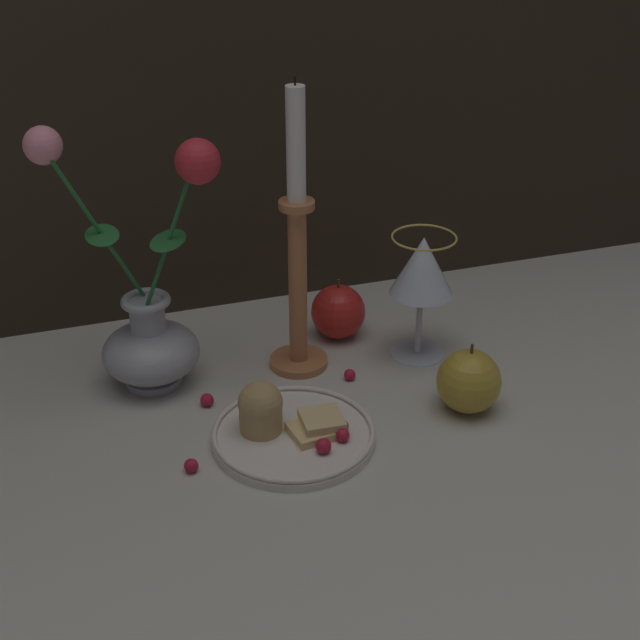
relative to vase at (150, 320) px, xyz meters
The scene contains 11 objects.
ground_plane 0.23m from the vase, 24.98° to the right, with size 2.40×2.40×0.00m, color #B7B2A3.
vase is the anchor object (origin of this frame).
plate_with_pastries 0.22m from the vase, 53.99° to the right, with size 0.19×0.19×0.07m.
wine_glass 0.35m from the vase, ahead, with size 0.08×0.08×0.17m.
candlestick 0.20m from the vase, ahead, with size 0.08×0.08×0.38m.
apple_beside_vase 0.40m from the vase, 27.11° to the right, with size 0.08×0.08×0.09m.
apple_near_glass 0.27m from the vase, ahead, with size 0.08×0.08×0.09m.
berry_near_plate 0.40m from the vase, 15.79° to the right, with size 0.02×0.02×0.02m, color #AD192D.
berry_front_center 0.26m from the vase, 17.17° to the right, with size 0.02×0.02×0.02m, color #AD192D.
berry_by_glass_stem 0.12m from the vase, 55.39° to the right, with size 0.02×0.02×0.02m, color #AD192D.
berry_under_candlestick 0.21m from the vase, 87.75° to the right, with size 0.02×0.02×0.02m, color #AD192D.
Camera 1 is at (-0.29, -0.90, 0.62)m, focal length 50.00 mm.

